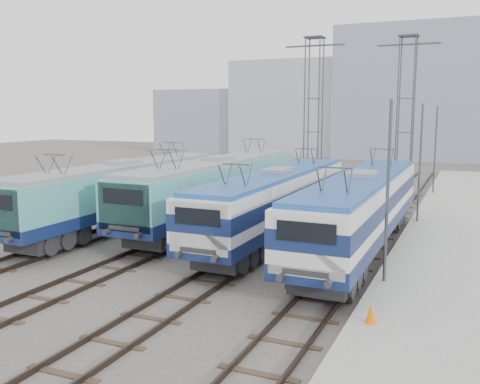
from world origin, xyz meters
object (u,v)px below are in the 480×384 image
at_px(locomotive_center_right, 276,198).
at_px(mast_front, 387,196).
at_px(locomotive_center_left, 217,185).
at_px(locomotive_far_right, 361,206).
at_px(mast_rear, 435,151).
at_px(mast_mid, 420,166).
at_px(catenary_tower_east, 406,110).
at_px(safety_cone, 371,314).
at_px(locomotive_far_left, 122,189).
at_px(catenary_tower_west, 313,110).

xyz_separation_m(locomotive_center_right, mast_front, (6.35, -5.60, 1.31)).
xyz_separation_m(locomotive_center_left, locomotive_far_right, (9.00, -3.23, -0.04)).
distance_m(locomotive_center_left, mast_rear, 19.45).
relative_size(locomotive_center_left, locomotive_center_right, 1.08).
xyz_separation_m(locomotive_far_right, mast_rear, (1.85, 19.32, 1.23)).
bearing_deg(locomotive_far_right, mast_mid, 75.81).
relative_size(locomotive_far_right, catenary_tower_east, 1.48).
xyz_separation_m(locomotive_far_right, catenary_tower_east, (-0.25, 17.32, 4.37)).
relative_size(locomotive_center_left, mast_rear, 2.65).
bearing_deg(safety_cone, catenary_tower_east, 95.16).
bearing_deg(mast_rear, mast_front, -90.00).
height_order(mast_front, mast_mid, same).
height_order(catenary_tower_east, safety_cone, catenary_tower_east).
relative_size(locomotive_far_left, mast_front, 2.55).
bearing_deg(locomotive_far_left, locomotive_far_right, -0.82).
height_order(locomotive_far_left, mast_mid, mast_mid).
bearing_deg(locomotive_far_right, safety_cone, -76.65).
distance_m(locomotive_far_right, mast_front, 5.18).
xyz_separation_m(locomotive_far_right, mast_front, (1.85, -4.68, 1.23)).
relative_size(catenary_tower_east, mast_front, 1.71).
height_order(mast_front, mast_rear, same).
bearing_deg(mast_mid, locomotive_center_right, -134.76).
bearing_deg(locomotive_center_right, locomotive_far_left, -175.41).
relative_size(locomotive_far_left, catenary_tower_east, 1.48).
xyz_separation_m(locomotive_far_right, safety_cone, (2.12, -8.94, -1.67)).
distance_m(locomotive_far_right, safety_cone, 9.34).
bearing_deg(locomotive_center_left, mast_front, -36.08).
distance_m(catenary_tower_east, mast_front, 22.32).
height_order(locomotive_center_right, locomotive_far_right, locomotive_far_right).
height_order(locomotive_far_left, catenary_tower_west, catenary_tower_west).
bearing_deg(mast_mid, mast_rear, 90.00).
bearing_deg(locomotive_center_right, safety_cone, -56.10).
bearing_deg(locomotive_center_left, catenary_tower_west, 79.46).
relative_size(locomotive_far_left, safety_cone, 29.93).
height_order(locomotive_center_right, catenary_tower_east, catenary_tower_east).
relative_size(locomotive_center_right, mast_mid, 2.45).
relative_size(catenary_tower_west, mast_rear, 1.71).
relative_size(locomotive_center_right, locomotive_far_right, 0.96).
bearing_deg(mast_front, catenary_tower_east, 95.45).
distance_m(locomotive_far_right, mast_mid, 7.65).
distance_m(locomotive_far_left, locomotive_center_right, 9.03).
relative_size(locomotive_center_right, catenary_tower_east, 1.43).
xyz_separation_m(locomotive_center_right, safety_cone, (6.62, -9.85, -1.60)).
height_order(catenary_tower_east, mast_mid, catenary_tower_east).
bearing_deg(safety_cone, locomotive_center_left, 132.43).
distance_m(mast_mid, safety_cone, 16.52).
bearing_deg(locomotive_far_left, catenary_tower_west, 65.95).
bearing_deg(mast_mid, catenary_tower_east, 101.86).
distance_m(locomotive_center_left, mast_mid, 11.66).
height_order(locomotive_center_right, catenary_tower_west, catenary_tower_west).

